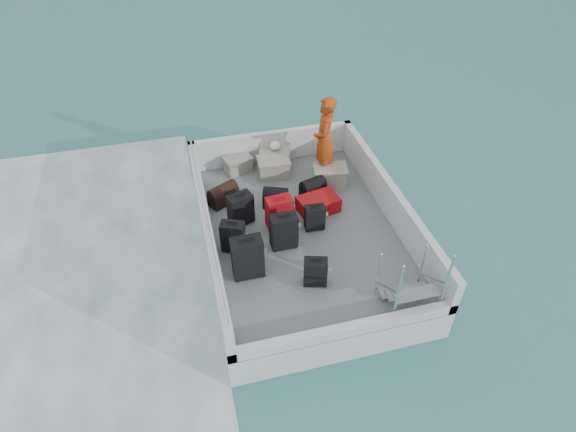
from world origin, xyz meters
name	(u,v)px	position (x,y,z in m)	size (l,w,h in m)	color
ground	(301,253)	(0.00, 0.00, 0.00)	(160.00, 160.00, 0.00)	#1B5D60
wake_foam	(40,301)	(-4.80, 0.00, 0.00)	(10.00, 10.00, 0.00)	white
ferry_hull	(302,242)	(0.00, 0.00, 0.30)	(3.60, 5.00, 0.60)	silver
deck	(302,230)	(0.00, 0.00, 0.61)	(3.30, 4.70, 0.02)	slate
deck_fittings	(326,222)	(0.35, -0.32, 0.99)	(3.60, 5.00, 0.90)	silver
suitcase_0	(248,258)	(-1.18, -0.88, 1.01)	(0.51, 0.29, 0.79)	black
suitcase_1	(233,237)	(-1.32, -0.22, 0.93)	(0.41, 0.23, 0.61)	black
suitcase_2	(241,209)	(-1.06, 0.47, 0.94)	(0.45, 0.27, 0.64)	black
suitcase_4	(284,232)	(-0.44, -0.35, 0.97)	(0.47, 0.28, 0.69)	black
suitcase_5	(279,213)	(-0.39, 0.19, 0.95)	(0.47, 0.28, 0.66)	#990B0E
suitcase_6	(315,272)	(-0.16, -1.35, 0.89)	(0.38, 0.22, 0.53)	black
suitcase_7	(315,218)	(0.23, -0.03, 0.88)	(0.36, 0.21, 0.52)	black
suitcase_8	(318,204)	(0.46, 0.46, 0.77)	(0.50, 0.76, 0.30)	#990B0E
duffel_0	(223,196)	(-1.29, 1.17, 0.78)	(0.58, 0.30, 0.32)	black
duffel_1	(276,199)	(-0.31, 0.82, 0.78)	(0.47, 0.30, 0.32)	black
duffel_2	(313,189)	(0.49, 0.93, 0.78)	(0.48, 0.30, 0.32)	black
crate_0	(238,165)	(-0.82, 2.17, 0.78)	(0.53, 0.37, 0.32)	gray
crate_1	(274,168)	(-0.11, 1.81, 0.81)	(0.63, 0.44, 0.38)	gray
crate_2	(275,158)	(0.02, 2.20, 0.81)	(0.62, 0.43, 0.38)	gray
crate_3	(330,176)	(0.95, 1.22, 0.82)	(0.65, 0.45, 0.39)	gray
yellow_bag	(324,154)	(1.14, 2.20, 0.73)	(0.28, 0.26, 0.22)	yellow
white_bag	(275,147)	(0.02, 2.20, 1.09)	(0.24, 0.24, 0.18)	white
passenger	(324,140)	(0.88, 1.51, 1.54)	(0.68, 0.44, 1.83)	#EB5316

